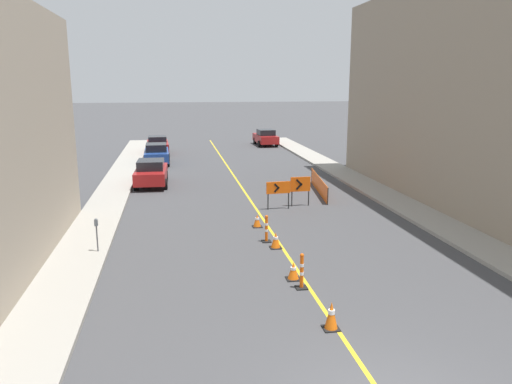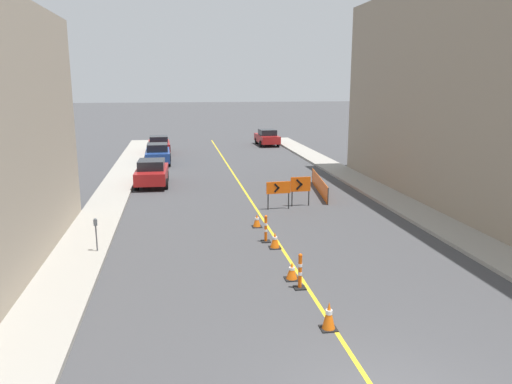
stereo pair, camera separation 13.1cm
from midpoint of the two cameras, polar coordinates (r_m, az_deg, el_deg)
lane_stripe at (r=31.80m, az=-1.94°, el=1.26°), size 0.12×46.07×0.01m
sidewalk_left at (r=31.74m, az=-15.40°, el=0.93°), size 1.97×46.07×0.15m
sidewalk_right at (r=33.53m, az=10.80°, el=1.76°), size 1.97×46.07×0.15m
building_facade_right at (r=26.70m, az=26.32°, el=9.87°), size 6.00×25.01×11.13m
traffic_cone_nearest at (r=13.21m, az=8.61°, el=-13.81°), size 0.42×0.42×0.74m
traffic_cone_second at (r=16.16m, az=4.35°, el=-8.99°), size 0.45×0.45×0.57m
traffic_cone_third at (r=19.04m, az=2.37°, el=-5.53°), size 0.44×0.44×0.62m
traffic_cone_fourth at (r=21.72m, az=0.27°, el=-3.29°), size 0.42×0.42×0.58m
delineator_post_front at (r=15.45m, az=5.30°, el=-9.26°), size 0.36×0.36×1.12m
delineator_post_rear at (r=19.69m, az=1.32°, el=-4.42°), size 0.36×0.36×1.09m
arrow_barricade_primary at (r=24.60m, az=2.73°, el=0.35°), size 1.22×0.15×1.39m
arrow_barricade_secondary at (r=25.30m, az=5.27°, el=0.74°), size 1.03×0.10×1.50m
safety_mesh_fence at (r=28.63m, az=7.39°, el=0.83°), size 0.85×5.94×0.91m
parked_car_curb_near at (r=31.00m, az=-11.69°, el=2.21°), size 1.95×4.35×1.59m
parked_car_curb_mid at (r=39.03m, az=-11.07°, el=4.32°), size 1.94×4.34×1.59m
parked_car_curb_far at (r=44.63m, az=-10.95°, el=5.32°), size 1.97×4.37×1.59m
parked_car_opposite_side at (r=49.81m, az=1.35°, el=6.27°), size 1.95×4.36×1.59m
parking_meter_near_curb at (r=18.94m, az=-17.66°, el=-3.92°), size 0.12×0.11×1.24m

